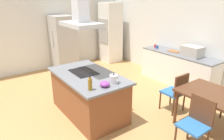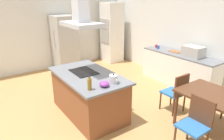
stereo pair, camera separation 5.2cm
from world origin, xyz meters
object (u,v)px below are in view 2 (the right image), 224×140
Objects in this scene: olive_oil_bottle at (90,84)px; dining_table at (220,101)px; cooktop at (84,72)px; wall_oven_stack at (112,33)px; range_hood at (81,13)px; coffee_mug_blue at (158,47)px; countertop_microwave at (193,52)px; refrigerator at (65,43)px; chair_at_left_end at (177,91)px; chair_facing_island at (196,121)px; mixing_bowl at (104,84)px; tea_kettle at (114,79)px; cutting_board at (175,51)px; coffee_mug_red at (156,46)px.

dining_table is at bearing 55.79° from olive_oil_bottle.
wall_oven_stack is (-2.73, 2.65, 0.20)m from cooktop.
coffee_mug_blue is at bearing 100.58° from range_hood.
refrigerator reaches higher than countertop_microwave.
countertop_microwave is 0.27× the size of refrigerator.
chair_at_left_end is at bearing -66.13° from countertop_microwave.
chair_facing_island and chair_at_left_end have the same top height.
dining_table is at bearing 52.14° from mixing_bowl.
olive_oil_bottle is 0.51× the size of countertop_microwave.
countertop_microwave is at bearing 3.01° from coffee_mug_blue.
olive_oil_bottle is 0.28m from mixing_bowl.
chair_facing_island is (4.93, 0.14, -0.40)m from refrigerator.
chair_at_left_end is (0.34, 1.61, -0.44)m from mixing_bowl.
tea_kettle is 1.51m from chair_at_left_end.
range_hood reaches higher than chair_at_left_end.
olive_oil_bottle is 4.64m from wall_oven_stack.
chair_facing_island is (1.29, 1.23, -0.50)m from olive_oil_bottle.
olive_oil_bottle is at bearing -21.17° from range_hood.
olive_oil_bottle reaches higher than cutting_board.
wall_oven_stack reaches higher than cooktop.
refrigerator is (-3.44, -2.11, -0.13)m from countertop_microwave.
mixing_bowl is at bearing -36.81° from wall_oven_stack.
wall_oven_stack is 4.13m from chair_at_left_end.
dining_table is 1.56× the size of range_hood.
cutting_board is (-0.82, 2.75, -0.07)m from tea_kettle.
refrigerator is 4.95m from chair_facing_island.
tea_kettle is 0.83× the size of olive_oil_bottle.
wall_oven_stack is at bearing 135.89° from cooktop.
chair_at_left_end is (1.21, 1.57, -0.40)m from cooktop.
range_hood is at bearing -157.01° from chair_facing_island.
mixing_bowl reaches higher than cutting_board.
refrigerator is at bearing -135.68° from coffee_mug_red.
coffee_mug_red is at bearing 102.78° from range_hood.
mixing_bowl is at bearing -62.49° from coffee_mug_red.
cutting_board is (0.02, 2.93, 0.00)m from cooktop.
countertop_microwave reaches higher than tea_kettle.
mixing_bowl is 2.94m from countertop_microwave.
cutting_board reaches higher than dining_table.
chair_at_left_end is (0.37, 1.89, -0.50)m from olive_oil_bottle.
cooktop is 2.84× the size of tea_kettle.
chair_facing_island is (2.12, 0.90, -0.40)m from cooktop.
tea_kettle is 2.87m from cutting_board.
cooktop is at bearing 176.87° from mixing_bowl.
coffee_mug_blue is 0.10× the size of chair_facing_island.
refrigerator reaches higher than coffee_mug_blue.
olive_oil_bottle reaches higher than mixing_bowl.
countertop_microwave is 1.47× the size of cutting_board.
mixing_bowl reaches higher than coffee_mug_red.
countertop_microwave is (-0.21, 2.70, 0.06)m from tea_kettle.
tea_kettle is 0.50m from olive_oil_bottle.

